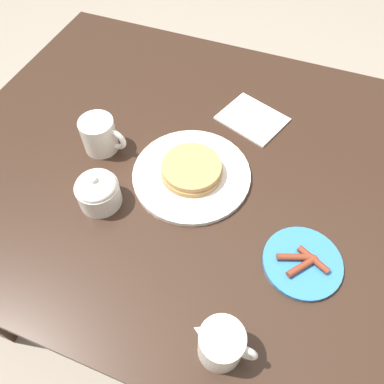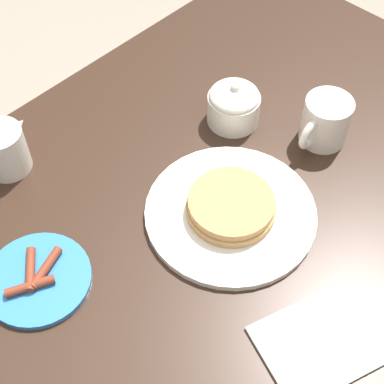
{
  "view_description": "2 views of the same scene",
  "coord_description": "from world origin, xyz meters",
  "px_view_note": "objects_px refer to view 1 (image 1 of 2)",
  "views": [
    {
      "loc": [
        0.17,
        -0.56,
        1.46
      ],
      "look_at": [
        -0.01,
        -0.11,
        0.77
      ],
      "focal_mm": 35.0,
      "sensor_mm": 36.0,
      "label": 1
    },
    {
      "loc": [
        0.42,
        0.3,
        1.54
      ],
      "look_at": [
        -0.01,
        -0.11,
        0.77
      ],
      "focal_mm": 55.0,
      "sensor_mm": 36.0,
      "label": 2
    }
  ],
  "objects_px": {
    "sugar_bowl": "(98,191)",
    "pancake_plate": "(192,172)",
    "coffee_mug": "(100,135)",
    "side_plate_bacon": "(303,262)",
    "napkin": "(252,119)",
    "creamer_pitcher": "(221,344)"
  },
  "relations": [
    {
      "from": "creamer_pitcher",
      "to": "side_plate_bacon",
      "type": "bearing_deg",
      "value": 64.47
    },
    {
      "from": "side_plate_bacon",
      "to": "creamer_pitcher",
      "type": "bearing_deg",
      "value": -115.53
    },
    {
      "from": "coffee_mug",
      "to": "sugar_bowl",
      "type": "distance_m",
      "value": 0.17
    },
    {
      "from": "side_plate_bacon",
      "to": "coffee_mug",
      "type": "distance_m",
      "value": 0.56
    },
    {
      "from": "side_plate_bacon",
      "to": "sugar_bowl",
      "type": "height_order",
      "value": "sugar_bowl"
    },
    {
      "from": "side_plate_bacon",
      "to": "creamer_pitcher",
      "type": "relative_size",
      "value": 1.37
    },
    {
      "from": "pancake_plate",
      "to": "napkin",
      "type": "relative_size",
      "value": 1.43
    },
    {
      "from": "pancake_plate",
      "to": "sugar_bowl",
      "type": "xyz_separation_m",
      "value": [
        -0.17,
        -0.14,
        0.03
      ]
    },
    {
      "from": "pancake_plate",
      "to": "side_plate_bacon",
      "type": "relative_size",
      "value": 1.73
    },
    {
      "from": "side_plate_bacon",
      "to": "creamer_pitcher",
      "type": "height_order",
      "value": "creamer_pitcher"
    },
    {
      "from": "creamer_pitcher",
      "to": "sugar_bowl",
      "type": "relative_size",
      "value": 1.23
    },
    {
      "from": "pancake_plate",
      "to": "sugar_bowl",
      "type": "relative_size",
      "value": 2.92
    },
    {
      "from": "pancake_plate",
      "to": "coffee_mug",
      "type": "bearing_deg",
      "value": 178.76
    },
    {
      "from": "side_plate_bacon",
      "to": "sugar_bowl",
      "type": "bearing_deg",
      "value": -178.5
    },
    {
      "from": "side_plate_bacon",
      "to": "creamer_pitcher",
      "type": "xyz_separation_m",
      "value": [
        -0.11,
        -0.22,
        0.04
      ]
    },
    {
      "from": "sugar_bowl",
      "to": "pancake_plate",
      "type": "bearing_deg",
      "value": 40.4
    },
    {
      "from": "sugar_bowl",
      "to": "napkin",
      "type": "distance_m",
      "value": 0.46
    },
    {
      "from": "sugar_bowl",
      "to": "creamer_pitcher",
      "type": "bearing_deg",
      "value": -30.27
    },
    {
      "from": "napkin",
      "to": "coffee_mug",
      "type": "bearing_deg",
      "value": -144.46
    },
    {
      "from": "pancake_plate",
      "to": "coffee_mug",
      "type": "distance_m",
      "value": 0.25
    },
    {
      "from": "pancake_plate",
      "to": "sugar_bowl",
      "type": "height_order",
      "value": "sugar_bowl"
    },
    {
      "from": "pancake_plate",
      "to": "coffee_mug",
      "type": "xyz_separation_m",
      "value": [
        -0.24,
        0.01,
        0.03
      ]
    }
  ]
}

